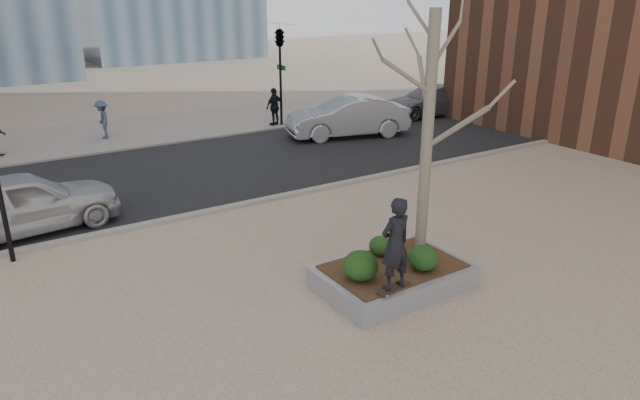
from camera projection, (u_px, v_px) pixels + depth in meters
ground at (353, 300)px, 11.35m from camera, size 120.00×120.00×0.00m
street at (180, 173)px, 19.24m from camera, size 60.00×8.00×0.02m
far_sidewalk at (124, 132)px, 24.77m from camera, size 60.00×6.00×0.02m
planter at (393, 277)px, 11.78m from camera, size 3.00×2.00×0.45m
planter_mulch at (393, 266)px, 11.69m from camera, size 2.70×1.70×0.04m
sycamore_tree at (430, 98)px, 11.30m from camera, size 2.80×2.80×6.60m
shrub_left at (360, 266)px, 11.01m from camera, size 0.70×0.70×0.59m
shrub_middle at (381, 246)px, 12.08m from camera, size 0.50×0.50×0.42m
shrub_right at (423, 258)px, 11.42m from camera, size 0.61×0.61×0.52m
skateboard at (393, 289)px, 10.76m from camera, size 0.80×0.33×0.08m
skateboarder at (395, 244)px, 10.43m from camera, size 0.67×0.46×1.80m
police_car at (22, 203)px, 14.24m from camera, size 4.78×2.32×1.57m
car_silver at (348, 117)px, 23.81m from camera, size 5.34×3.05×1.67m
car_third at (430, 101)px, 27.93m from camera, size 5.20×2.62×1.45m
pedestrian_b at (102, 120)px, 23.49m from camera, size 0.69×1.07×1.57m
pedestrian_c at (275, 107)px, 25.82m from camera, size 1.07×0.67×1.69m
traffic_light_far at (280, 76)px, 25.41m from camera, size 0.60×2.48×4.50m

